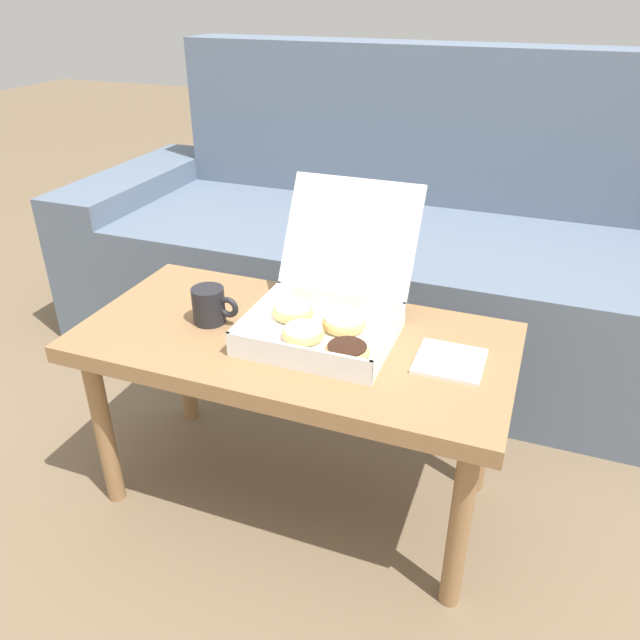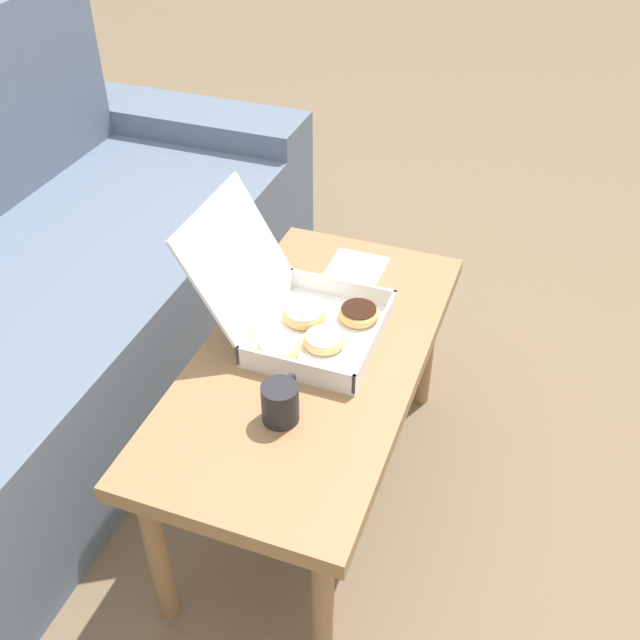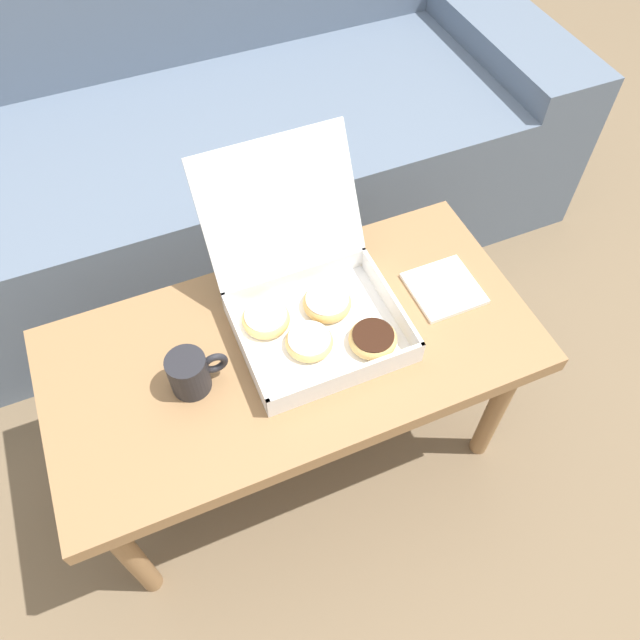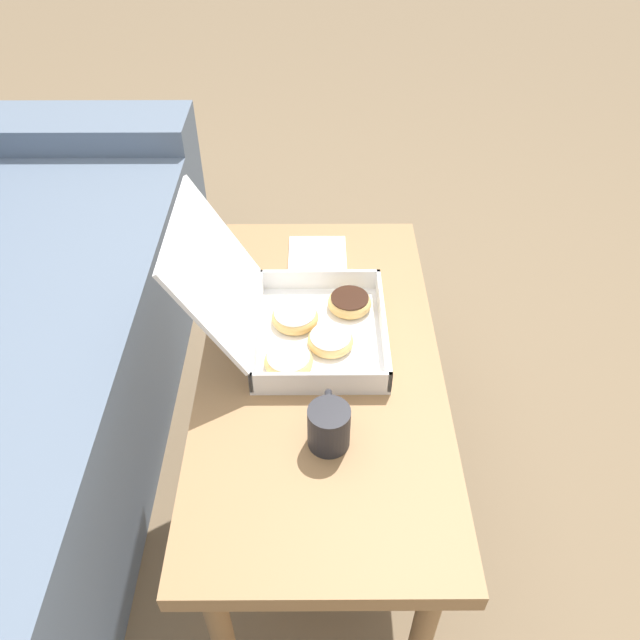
# 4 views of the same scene
# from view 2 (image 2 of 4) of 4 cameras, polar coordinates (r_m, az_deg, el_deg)

# --- Properties ---
(ground_plane) EXTENTS (12.00, 12.00, 0.00)m
(ground_plane) POSITION_cam_2_polar(r_m,az_deg,el_deg) (2.05, -2.51, -12.29)
(ground_plane) COLOR #756047
(coffee_table) EXTENTS (0.99, 0.49, 0.48)m
(coffee_table) POSITION_cam_2_polar(r_m,az_deg,el_deg) (1.72, -0.67, -3.98)
(coffee_table) COLOR #997047
(coffee_table) RESTS_ON ground_plane
(pastry_box) EXTENTS (0.32, 0.41, 0.30)m
(pastry_box) POSITION_cam_2_polar(r_m,az_deg,el_deg) (1.71, -1.46, 0.43)
(pastry_box) COLOR white
(pastry_box) RESTS_ON coffee_table
(coffee_mug) EXTENTS (0.12, 0.08, 0.09)m
(coffee_mug) POSITION_cam_2_polar(r_m,az_deg,el_deg) (1.51, -3.01, -6.25)
(coffee_mug) COLOR #232328
(coffee_mug) RESTS_ON coffee_table
(napkin_stack) EXTENTS (0.14, 0.14, 0.01)m
(napkin_stack) POSITION_cam_2_polar(r_m,az_deg,el_deg) (1.95, 2.80, 3.96)
(napkin_stack) COLOR white
(napkin_stack) RESTS_ON coffee_table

